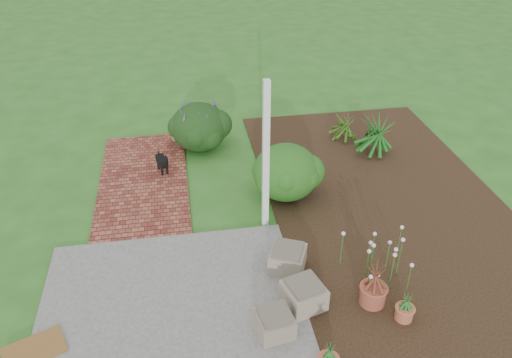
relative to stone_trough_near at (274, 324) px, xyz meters
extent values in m
plane|color=#2A5C1D|center=(-0.01, 2.14, -0.18)|extent=(80.00, 80.00, 0.00)
cube|color=#5A5A57|center=(-1.26, 0.39, -0.16)|extent=(3.50, 3.50, 0.04)
cube|color=maroon|center=(-1.71, 3.89, -0.16)|extent=(1.60, 3.50, 0.04)
cube|color=black|center=(2.49, 2.64, -0.17)|extent=(4.00, 7.00, 0.03)
cube|color=white|center=(0.29, 2.24, 1.07)|extent=(0.10, 0.10, 2.50)
cube|color=#736A56|center=(0.00, 0.00, 0.00)|extent=(0.50, 0.50, 0.29)
cube|color=gray|center=(0.47, 0.39, 0.02)|extent=(0.61, 0.61, 0.33)
cube|color=gray|center=(0.41, 1.11, 0.02)|extent=(0.64, 0.64, 0.32)
cube|color=brown|center=(-2.93, 0.20, -0.13)|extent=(0.83, 0.69, 0.02)
cube|color=black|center=(-1.35, 4.11, 0.09)|extent=(0.24, 0.35, 0.14)
cylinder|color=black|center=(-1.36, 3.98, -0.06)|extent=(0.04, 0.04, 0.16)
cylinder|color=black|center=(-1.26, 4.01, -0.06)|extent=(0.04, 0.04, 0.16)
cylinder|color=black|center=(-1.43, 4.21, -0.06)|extent=(0.04, 0.04, 0.16)
cylinder|color=black|center=(-1.33, 4.24, -0.06)|extent=(0.04, 0.04, 0.16)
sphere|color=black|center=(-1.29, 3.92, 0.21)|extent=(0.14, 0.14, 0.14)
cone|color=black|center=(-1.40, 4.27, 0.19)|extent=(0.08, 0.11, 0.12)
cylinder|color=beige|center=(-1.01, 5.39, 0.03)|extent=(0.35, 0.35, 0.35)
ellipsoid|color=#0B3F0E|center=(0.79, 2.99, 0.33)|extent=(1.22, 1.22, 0.98)
cylinder|color=#964732|center=(1.39, 0.28, -0.01)|extent=(0.44, 0.44, 0.28)
cylinder|color=#B4593C|center=(1.70, -0.05, -0.06)|extent=(0.28, 0.28, 0.19)
ellipsoid|color=black|center=(-0.57, 5.03, 0.31)|extent=(1.51, 1.51, 0.99)
camera|label=1|loc=(-0.92, -4.15, 4.86)|focal=35.00mm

